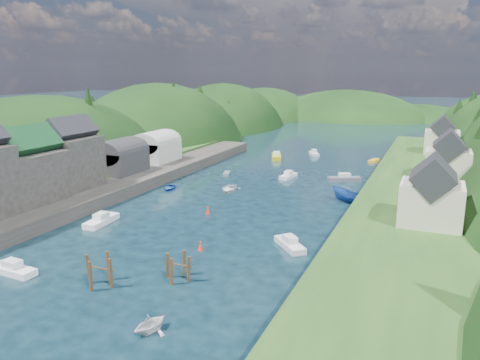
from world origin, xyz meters
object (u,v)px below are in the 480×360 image
at_px(piling_cluster_near, 100,274).
at_px(channel_buoy_far, 208,210).
at_px(channel_buoy_near, 200,246).
at_px(piling_cluster_far, 178,270).

xyz_separation_m(piling_cluster_near, channel_buoy_far, (-0.86, 24.68, -0.73)).
bearing_deg(channel_buoy_near, channel_buoy_far, 113.33).
bearing_deg(channel_buoy_far, piling_cluster_far, -70.89).
height_order(piling_cluster_far, channel_buoy_near, piling_cluster_far).
bearing_deg(piling_cluster_near, channel_buoy_near, 68.31).
xyz_separation_m(piling_cluster_near, channel_buoy_near, (4.69, 11.80, -0.73)).
distance_m(piling_cluster_far, channel_buoy_near, 7.96).
relative_size(piling_cluster_near, channel_buoy_near, 3.23).
height_order(piling_cluster_near, channel_buoy_near, piling_cluster_near).
bearing_deg(piling_cluster_far, channel_buoy_far, 109.11).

